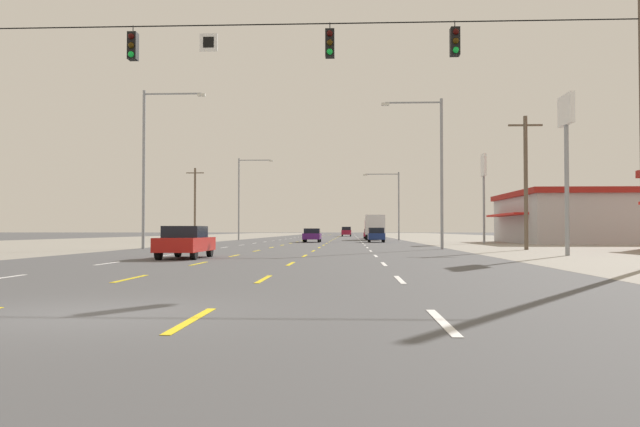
% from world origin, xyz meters
% --- Properties ---
extents(ground_plane, '(572.00, 572.00, 0.00)m').
position_xyz_m(ground_plane, '(0.00, 66.00, 0.00)').
color(ground_plane, '#4C4C4F').
extents(lot_apron_left, '(28.00, 440.00, 0.01)m').
position_xyz_m(lot_apron_left, '(-24.75, 66.00, 0.00)').
color(lot_apron_left, gray).
rests_on(lot_apron_left, ground).
extents(lot_apron_right, '(28.00, 440.00, 0.01)m').
position_xyz_m(lot_apron_right, '(24.75, 66.00, 0.00)').
color(lot_apron_right, gray).
rests_on(lot_apron_right, ground).
extents(lane_markings, '(10.64, 227.60, 0.01)m').
position_xyz_m(lane_markings, '(0.00, 104.50, 0.01)').
color(lane_markings, white).
rests_on(lane_markings, ground).
extents(signal_span_wire, '(27.24, 0.53, 9.39)m').
position_xyz_m(signal_span_wire, '(0.46, 11.48, 5.31)').
color(signal_span_wire, brown).
rests_on(signal_span_wire, ground).
extents(sedan_inner_left_nearest, '(1.80, 4.50, 1.46)m').
position_xyz_m(sedan_inner_left_nearest, '(-3.47, 19.14, 0.76)').
color(sedan_inner_left_nearest, red).
rests_on(sedan_inner_left_nearest, ground).
extents(sedan_center_turn_near, '(1.80, 4.50, 1.46)m').
position_xyz_m(sedan_center_turn_near, '(-0.01, 57.90, 0.76)').
color(sedan_center_turn_near, '#4C196B').
rests_on(sedan_center_turn_near, ground).
extents(hatchback_far_right_mid, '(1.72, 3.90, 1.54)m').
position_xyz_m(hatchback_far_right_mid, '(6.77, 57.98, 0.78)').
color(hatchback_far_right_mid, navy).
rests_on(hatchback_far_right_mid, ground).
extents(box_truck_far_right_midfar, '(2.40, 7.20, 3.23)m').
position_xyz_m(box_truck_far_right_midfar, '(7.23, 74.04, 1.84)').
color(box_truck_far_right_midfar, maroon).
rests_on(box_truck_far_right_midfar, ground).
extents(sedan_far_right_far, '(1.80, 4.50, 1.46)m').
position_xyz_m(sedan_far_right_far, '(6.98, 87.29, 0.76)').
color(sedan_far_right_far, maroon).
rests_on(sedan_far_right_far, ground).
extents(suv_inner_right_farther, '(1.98, 4.90, 1.98)m').
position_xyz_m(suv_inner_right_farther, '(3.29, 120.96, 1.03)').
color(suv_inner_right_farther, maroon).
rests_on(suv_inner_right_farther, ground).
extents(storefront_right_row_1, '(13.96, 17.41, 5.11)m').
position_xyz_m(storefront_right_row_1, '(26.58, 55.81, 2.58)').
color(storefront_right_row_1, '#B2B2B7').
rests_on(storefront_right_row_1, ground).
extents(pole_sign_right_row_0, '(0.24, 1.91, 8.08)m').
position_xyz_m(pole_sign_right_row_0, '(14.85, 22.95, 6.06)').
color(pole_sign_right_row_0, gray).
rests_on(pole_sign_right_row_0, ground).
extents(pole_sign_right_row_1, '(0.24, 1.69, 8.68)m').
position_xyz_m(pole_sign_right_row_1, '(17.00, 52.94, 6.45)').
color(pole_sign_right_row_1, gray).
rests_on(pole_sign_right_row_1, ground).
extents(streetlight_left_row_0, '(4.35, 0.26, 10.89)m').
position_xyz_m(streetlight_left_row_0, '(-9.74, 33.51, 6.26)').
color(streetlight_left_row_0, gray).
rests_on(streetlight_left_row_0, ground).
extents(streetlight_right_row_0, '(4.12, 0.26, 10.14)m').
position_xyz_m(streetlight_right_row_0, '(9.75, 33.51, 5.84)').
color(streetlight_right_row_0, gray).
rests_on(streetlight_right_row_0, ground).
extents(streetlight_left_row_1, '(4.49, 0.26, 10.46)m').
position_xyz_m(streetlight_left_row_1, '(-9.71, 70.96, 6.06)').
color(streetlight_left_row_1, gray).
rests_on(streetlight_left_row_1, ground).
extents(streetlight_right_row_1, '(4.58, 0.26, 8.61)m').
position_xyz_m(streetlight_right_row_1, '(9.61, 70.96, 5.10)').
color(streetlight_right_row_1, gray).
rests_on(streetlight_right_row_1, ground).
extents(utility_pole_right_row_0, '(2.20, 0.26, 8.71)m').
position_xyz_m(utility_pole_right_row_0, '(15.42, 32.43, 4.55)').
color(utility_pole_right_row_0, brown).
rests_on(utility_pole_right_row_0, ground).
extents(utility_pole_left_row_1, '(2.20, 0.26, 8.93)m').
position_xyz_m(utility_pole_left_row_1, '(-15.05, 67.96, 4.66)').
color(utility_pole_left_row_1, brown).
rests_on(utility_pole_left_row_1, ground).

